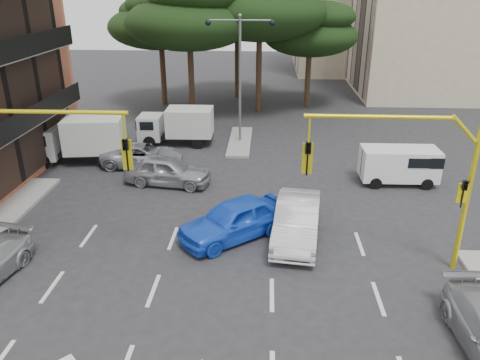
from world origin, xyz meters
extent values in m
plane|color=#28282B|center=(0.00, 0.00, 0.00)|extent=(120.00, 120.00, 0.00)
cube|color=gray|center=(0.00, 16.00, 0.07)|extent=(1.40, 6.00, 0.15)
cube|color=black|center=(-10.44, 8.00, 6.00)|extent=(0.12, 14.72, 11.20)
cube|color=black|center=(4.94, 44.00, 7.50)|extent=(0.12, 11.04, 14.20)
cylinder|color=#382616|center=(-4.00, 22.00, 2.48)|extent=(0.44, 0.44, 4.95)
ellipsoid|color=black|center=(-4.00, 22.00, 6.93)|extent=(9.15, 9.15, 3.87)
ellipsoid|color=black|center=(-4.50, 22.30, 8.25)|extent=(6.07, 6.07, 2.64)
cylinder|color=#382616|center=(1.00, 24.00, 2.70)|extent=(0.44, 0.44, 5.40)
ellipsoid|color=black|center=(1.00, 24.00, 7.56)|extent=(9.98, 9.98, 4.22)
cylinder|color=#382616|center=(-7.00, 26.00, 2.25)|extent=(0.44, 0.44, 4.50)
ellipsoid|color=black|center=(-7.00, 26.00, 6.30)|extent=(8.32, 8.32, 3.52)
ellipsoid|color=black|center=(-6.40, 25.60, 8.00)|extent=(6.24, 6.24, 2.60)
ellipsoid|color=black|center=(-7.50, 26.30, 7.50)|extent=(5.52, 5.52, 2.40)
cylinder|color=#382616|center=(5.00, 26.00, 2.02)|extent=(0.44, 0.44, 4.05)
ellipsoid|color=black|center=(5.00, 26.00, 5.67)|extent=(7.49, 7.49, 3.17)
ellipsoid|color=black|center=(5.60, 25.60, 7.20)|extent=(5.62, 5.62, 2.34)
ellipsoid|color=black|center=(4.50, 26.30, 6.75)|extent=(4.97, 4.97, 2.16)
cylinder|color=#382616|center=(-1.00, 29.00, 2.48)|extent=(0.44, 0.44, 4.95)
ellipsoid|color=black|center=(-1.00, 29.00, 6.93)|extent=(9.15, 9.15, 3.87)
ellipsoid|color=black|center=(-1.50, 29.30, 8.25)|extent=(6.07, 6.07, 2.64)
cylinder|color=yellow|center=(8.60, 2.00, 3.00)|extent=(0.18, 0.18, 6.00)
cylinder|color=yellow|center=(8.05, 2.00, 5.25)|extent=(0.95, 0.14, 0.95)
cylinder|color=yellow|center=(5.30, 2.00, 5.60)|extent=(4.80, 0.14, 0.14)
cylinder|color=yellow|center=(3.10, 2.00, 5.15)|extent=(0.08, 0.08, 0.90)
imported|color=black|center=(3.10, 2.00, 4.10)|extent=(0.20, 0.24, 1.20)
cube|color=yellow|center=(3.10, 2.08, 4.10)|extent=(0.36, 0.06, 1.10)
imported|color=black|center=(8.38, 1.85, 3.00)|extent=(0.16, 0.20, 1.00)
cube|color=yellow|center=(8.38, 1.95, 3.00)|extent=(0.35, 0.08, 0.70)
cylinder|color=yellow|center=(-5.30, 2.00, 5.60)|extent=(4.80, 0.14, 0.14)
cylinder|color=yellow|center=(-3.10, 2.00, 5.15)|extent=(0.08, 0.08, 0.90)
imported|color=black|center=(-3.10, 2.00, 4.10)|extent=(0.20, 0.24, 1.20)
cube|color=yellow|center=(-3.10, 2.08, 4.10)|extent=(0.36, 0.06, 1.10)
cylinder|color=slate|center=(0.00, 16.00, 3.90)|extent=(0.16, 0.16, 7.50)
cylinder|color=slate|center=(-0.90, 16.00, 7.55)|extent=(1.80, 0.10, 0.10)
sphere|color=black|center=(-1.90, 16.00, 7.40)|extent=(0.36, 0.36, 0.36)
cylinder|color=slate|center=(0.90, 16.00, 7.55)|extent=(1.80, 0.10, 0.10)
sphere|color=black|center=(1.90, 16.00, 7.40)|extent=(0.36, 0.36, 0.36)
sphere|color=slate|center=(0.00, 16.00, 7.80)|extent=(0.24, 0.24, 0.24)
imported|color=silver|center=(3.00, 3.85, 0.80)|extent=(2.27, 5.03, 1.60)
imported|color=blue|center=(0.50, 3.78, 0.81)|extent=(4.88, 4.43, 1.61)
imported|color=#A3A6AB|center=(-5.25, 11.50, 0.63)|extent=(4.61, 2.30, 1.26)
imported|color=#A1A4A9|center=(-3.29, 9.00, 0.75)|extent=(4.63, 2.41, 1.50)
camera|label=1|loc=(1.69, -12.89, 9.59)|focal=35.00mm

